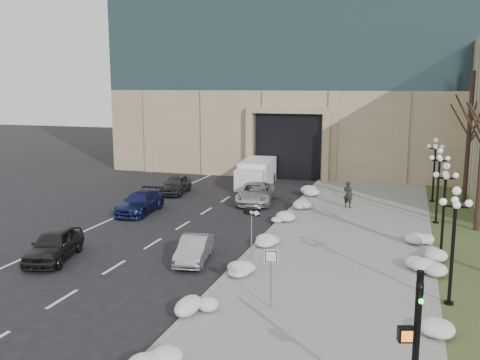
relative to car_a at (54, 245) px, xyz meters
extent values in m
plane|color=black|center=(9.89, -6.12, -0.76)|extent=(160.00, 160.00, 0.00)
cube|color=gray|center=(13.39, 7.88, -0.70)|extent=(9.00, 40.00, 0.12)
cube|color=gray|center=(8.89, 7.88, -0.69)|extent=(0.30, 40.00, 0.14)
cube|color=#3F4C26|center=(19.89, 7.88, -0.71)|extent=(4.00, 40.00, 0.10)
cube|color=tan|center=(7.89, 35.88, 3.24)|extent=(40.00, 20.00, 8.00)
cube|color=black|center=(5.89, 26.88, 2.24)|extent=(6.00, 2.50, 6.00)
cube|color=tan|center=(5.89, 25.48, 5.54)|extent=(7.50, 0.60, 0.60)
cube|color=tan|center=(2.39, 25.48, 2.24)|extent=(0.60, 0.60, 6.00)
cube|color=tan|center=(9.39, 25.48, 2.24)|extent=(0.60, 0.60, 6.00)
imported|color=black|center=(0.00, 0.00, 0.00)|extent=(2.87, 4.77, 1.52)
imported|color=#9EA0A5|center=(6.66, 1.85, -0.14)|extent=(1.97, 3.92, 1.23)
imported|color=#161C4E|center=(-0.69, 10.08, -0.05)|extent=(2.28, 4.99, 1.41)
imported|color=silver|center=(5.89, 15.34, -0.03)|extent=(3.16, 5.54, 1.46)
imported|color=#313237|center=(-1.09, 16.74, -0.04)|extent=(2.20, 4.39, 1.44)
imported|color=black|center=(12.52, 15.43, 0.29)|extent=(0.79, 0.65, 1.86)
cube|color=white|center=(4.04, 22.39, 0.33)|extent=(2.87, 5.63, 2.17)
cube|color=white|center=(4.33, 19.14, 0.22)|extent=(2.43, 1.94, 1.74)
cylinder|color=black|center=(3.23, 19.26, -0.38)|extent=(0.34, 0.78, 0.76)
cylinder|color=black|center=(5.39, 19.45, -0.38)|extent=(0.34, 0.78, 0.76)
cylinder|color=black|center=(2.81, 23.91, -0.38)|extent=(0.34, 0.78, 0.76)
cylinder|color=black|center=(4.98, 24.11, -0.38)|extent=(0.34, 0.78, 0.76)
cylinder|color=slate|center=(9.34, 2.65, 0.53)|extent=(0.06, 0.06, 2.59)
cube|color=black|center=(9.34, 2.65, 1.73)|extent=(0.91, 0.33, 0.32)
cube|color=white|center=(9.48, 2.58, 1.73)|extent=(0.43, 0.15, 0.12)
cone|color=white|center=(9.71, 2.49, 1.73)|extent=(0.29, 0.31, 0.26)
cylinder|color=slate|center=(11.65, -2.55, 0.42)|extent=(0.06, 0.06, 2.36)
cube|color=white|center=(11.65, -2.55, 1.38)|extent=(0.51, 0.12, 0.51)
cube|color=black|center=(11.66, -2.58, 1.38)|extent=(0.45, 0.08, 0.45)
cube|color=white|center=(11.66, -2.58, 1.38)|extent=(0.38, 0.07, 0.39)
cylinder|color=black|center=(16.82, -8.68, 1.36)|extent=(0.17, 0.17, 4.24)
imported|color=black|center=(16.82, -8.68, 2.74)|extent=(0.44, 0.96, 0.19)
sphere|color=#19E533|center=(16.87, -8.83, 2.79)|extent=(0.13, 0.13, 0.13)
cube|color=black|center=(16.57, -8.76, 1.89)|extent=(0.42, 0.32, 0.37)
cube|color=orange|center=(16.60, -8.87, 1.89)|extent=(0.26, 0.10, 0.27)
ellipsoid|color=white|center=(9.11, -3.76, -0.46)|extent=(1.10, 1.60, 0.36)
ellipsoid|color=white|center=(9.16, 0.73, -0.46)|extent=(1.10, 1.60, 0.36)
ellipsoid|color=white|center=(9.35, 5.30, -0.46)|extent=(1.10, 1.60, 0.36)
ellipsoid|color=white|center=(9.20, 10.43, -0.46)|extent=(1.10, 1.60, 0.36)
ellipsoid|color=white|center=(9.56, 14.11, -0.46)|extent=(1.10, 1.60, 0.36)
ellipsoid|color=white|center=(9.47, 18.88, -0.46)|extent=(1.10, 1.60, 0.36)
ellipsoid|color=white|center=(17.47, -3.01, -0.46)|extent=(1.10, 1.60, 0.36)
ellipsoid|color=white|center=(17.56, 3.20, -0.46)|extent=(1.10, 1.60, 0.36)
ellipsoid|color=white|center=(17.24, 8.35, -0.46)|extent=(1.10, 1.60, 0.36)
ellipsoid|color=white|center=(17.27, 3.67, -0.46)|extent=(1.10, 1.60, 0.36)
ellipsoid|color=white|center=(17.65, 5.51, -0.46)|extent=(1.10, 1.60, 0.36)
cylinder|color=black|center=(18.19, -0.12, -0.66)|extent=(0.36, 0.36, 0.20)
cylinder|color=black|center=(18.19, -0.12, 1.24)|extent=(0.14, 0.14, 4.00)
cylinder|color=black|center=(18.19, -0.12, 3.24)|extent=(0.10, 0.90, 0.10)
cylinder|color=black|center=(18.19, -0.12, 3.24)|extent=(0.90, 0.10, 0.10)
sphere|color=white|center=(18.19, -0.12, 3.84)|extent=(0.32, 0.32, 0.32)
sphere|color=white|center=(18.64, -0.12, 3.39)|extent=(0.28, 0.28, 0.28)
sphere|color=white|center=(17.74, -0.12, 3.39)|extent=(0.28, 0.28, 0.28)
sphere|color=white|center=(18.19, 0.33, 3.39)|extent=(0.28, 0.28, 0.28)
sphere|color=white|center=(18.19, -0.57, 3.39)|extent=(0.28, 0.28, 0.28)
cylinder|color=black|center=(18.19, 6.38, -0.66)|extent=(0.36, 0.36, 0.20)
cylinder|color=black|center=(18.19, 6.38, 1.24)|extent=(0.14, 0.14, 4.00)
cylinder|color=black|center=(18.19, 6.38, 3.24)|extent=(0.10, 0.90, 0.10)
cylinder|color=black|center=(18.19, 6.38, 3.24)|extent=(0.90, 0.10, 0.10)
sphere|color=white|center=(18.19, 6.38, 3.84)|extent=(0.32, 0.32, 0.32)
sphere|color=white|center=(18.64, 6.38, 3.39)|extent=(0.28, 0.28, 0.28)
sphere|color=white|center=(17.74, 6.38, 3.39)|extent=(0.28, 0.28, 0.28)
sphere|color=white|center=(18.19, 6.83, 3.39)|extent=(0.28, 0.28, 0.28)
sphere|color=white|center=(18.19, 5.93, 3.39)|extent=(0.28, 0.28, 0.28)
cylinder|color=black|center=(18.19, 12.88, -0.66)|extent=(0.36, 0.36, 0.20)
cylinder|color=black|center=(18.19, 12.88, 1.24)|extent=(0.14, 0.14, 4.00)
cylinder|color=black|center=(18.19, 12.88, 3.24)|extent=(0.10, 0.90, 0.10)
cylinder|color=black|center=(18.19, 12.88, 3.24)|extent=(0.90, 0.10, 0.10)
sphere|color=white|center=(18.19, 12.88, 3.84)|extent=(0.32, 0.32, 0.32)
sphere|color=white|center=(18.64, 12.88, 3.39)|extent=(0.28, 0.28, 0.28)
sphere|color=white|center=(17.74, 12.88, 3.39)|extent=(0.28, 0.28, 0.28)
sphere|color=white|center=(18.19, 13.33, 3.39)|extent=(0.28, 0.28, 0.28)
sphere|color=white|center=(18.19, 12.43, 3.39)|extent=(0.28, 0.28, 0.28)
cylinder|color=black|center=(18.19, 19.38, -0.66)|extent=(0.36, 0.36, 0.20)
cylinder|color=black|center=(18.19, 19.38, 1.24)|extent=(0.14, 0.14, 4.00)
cylinder|color=black|center=(18.19, 19.38, 3.24)|extent=(0.10, 0.90, 0.10)
cylinder|color=black|center=(18.19, 19.38, 3.24)|extent=(0.90, 0.10, 0.10)
sphere|color=white|center=(18.19, 19.38, 3.84)|extent=(0.32, 0.32, 0.32)
sphere|color=white|center=(18.64, 19.38, 3.39)|extent=(0.28, 0.28, 0.28)
sphere|color=white|center=(17.74, 19.38, 3.39)|extent=(0.28, 0.28, 0.28)
sphere|color=white|center=(18.19, 19.83, 3.39)|extent=(0.28, 0.28, 0.28)
sphere|color=white|center=(18.19, 18.93, 3.39)|extent=(0.28, 0.28, 0.28)
cylinder|color=black|center=(20.39, 19.88, 3.99)|extent=(0.32, 0.32, 9.50)
camera|label=1|loc=(16.42, -21.30, 7.76)|focal=40.00mm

